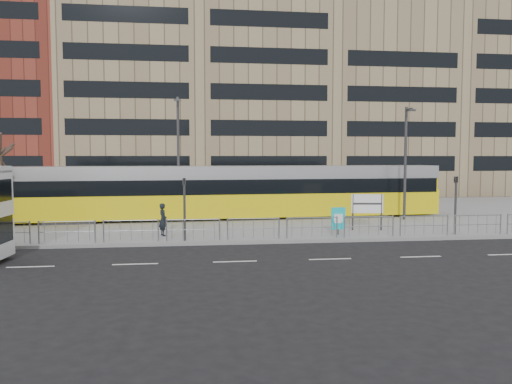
{
  "coord_description": "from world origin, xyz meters",
  "views": [
    {
      "loc": [
        -3.63,
        -24.11,
        4.27
      ],
      "look_at": [
        0.11,
        6.0,
        2.15
      ],
      "focal_mm": 35.0,
      "sensor_mm": 36.0,
      "label": 1
    }
  ],
  "objects": [
    {
      "name": "tram",
      "position": [
        -1.74,
        9.21,
        1.92
      ],
      "size": [
        30.09,
        4.57,
        3.53
      ],
      "rotation": [
        0.0,
        0.0,
        0.06
      ],
      "color": "#DAC40B",
      "rests_on": "plaza"
    },
    {
      "name": "road_markings",
      "position": [
        1.0,
        -4.0,
        0.01
      ],
      "size": [
        62.0,
        0.12,
        0.01
      ],
      "primitive_type": "cube",
      "color": "white",
      "rests_on": "ground"
    },
    {
      "name": "pedestrian",
      "position": [
        -5.27,
        2.24,
        1.01
      ],
      "size": [
        0.62,
        0.74,
        1.71
      ],
      "primitive_type": "imported",
      "rotation": [
        0.0,
        0.0,
        1.98
      ],
      "color": "black",
      "rests_on": "plaza"
    },
    {
      "name": "kerb",
      "position": [
        0.0,
        0.05,
        0.07
      ],
      "size": [
        64.0,
        0.25,
        0.17
      ],
      "primitive_type": "cube",
      "color": "gray",
      "rests_on": "ground"
    },
    {
      "name": "lamp_post_east",
      "position": [
        10.17,
        7.18,
        4.22
      ],
      "size": [
        0.45,
        1.04,
        7.41
      ],
      "color": "#2D2D30",
      "rests_on": "plaza"
    },
    {
      "name": "traffic_light_west",
      "position": [
        -4.12,
        0.54,
        2.12
      ],
      "size": [
        0.17,
        0.21,
        3.1
      ],
      "rotation": [
        0.0,
        0.0,
        -0.04
      ],
      "color": "#2D2D30",
      "rests_on": "plaza"
    },
    {
      "name": "ground",
      "position": [
        0.0,
        0.0,
        0.0
      ],
      "size": [
        120.0,
        120.0,
        0.0
      ],
      "primitive_type": "plane",
      "color": "black",
      "rests_on": "ground"
    },
    {
      "name": "plaza",
      "position": [
        0.0,
        12.0,
        0.07
      ],
      "size": [
        64.0,
        24.0,
        0.15
      ],
      "primitive_type": "cube",
      "color": "gray",
      "rests_on": "ground"
    },
    {
      "name": "traffic_light_east",
      "position": [
        10.21,
        0.85,
        2.12
      ],
      "size": [
        0.19,
        0.22,
        3.1
      ],
      "rotation": [
        0.0,
        0.0,
        0.15
      ],
      "color": "#2D2D30",
      "rests_on": "plaza"
    },
    {
      "name": "station_sign",
      "position": [
        6.04,
        2.85,
        1.56
      ],
      "size": [
        1.76,
        0.37,
        2.04
      ],
      "rotation": [
        0.0,
        0.0,
        -0.17
      ],
      "color": "#2D2D30",
      "rests_on": "plaza"
    },
    {
      "name": "lamp_post_west",
      "position": [
        -4.67,
        9.56,
        4.58
      ],
      "size": [
        0.45,
        1.04,
        8.11
      ],
      "color": "#2D2D30",
      "rests_on": "plaza"
    },
    {
      "name": "building_row",
      "position": [
        1.55,
        34.27,
        12.91
      ],
      "size": [
        70.4,
        18.4,
        31.2
      ],
      "color": "maroon",
      "rests_on": "ground"
    },
    {
      "name": "ad_panel",
      "position": [
        3.95,
        1.42,
        1.01
      ],
      "size": [
        0.78,
        0.14,
        1.46
      ],
      "rotation": [
        0.0,
        0.0,
        0.1
      ],
      "color": "#2D2D30",
      "rests_on": "plaza"
    },
    {
      "name": "pedestrian_barrier",
      "position": [
        2.0,
        0.5,
        0.98
      ],
      "size": [
        32.07,
        0.07,
        1.1
      ],
      "color": "gray",
      "rests_on": "plaza"
    }
  ]
}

